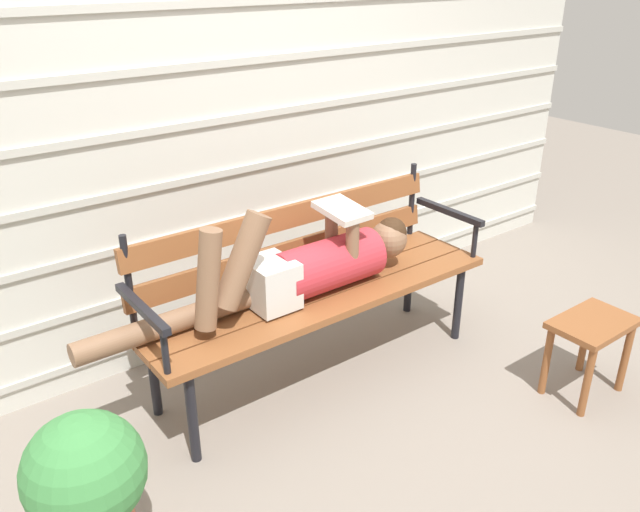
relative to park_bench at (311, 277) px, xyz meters
The scene contains 6 objects.
ground_plane 0.54m from the park_bench, 90.00° to the right, with size 12.00×12.00×0.00m, color gray.
house_siding 0.90m from the park_bench, 90.00° to the left, with size 5.21×0.08×2.42m.
park_bench is the anchor object (origin of this frame).
reclining_person 0.16m from the park_bench, 142.16° to the right, with size 1.70×0.26×0.52m.
footstool 1.35m from the park_bench, 46.48° to the right, with size 0.40×0.27×0.40m.
potted_plant 1.44m from the park_bench, 156.58° to the right, with size 0.39×0.39×0.65m.
Camera 1 is at (-1.67, -2.11, 1.94)m, focal length 36.32 mm.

